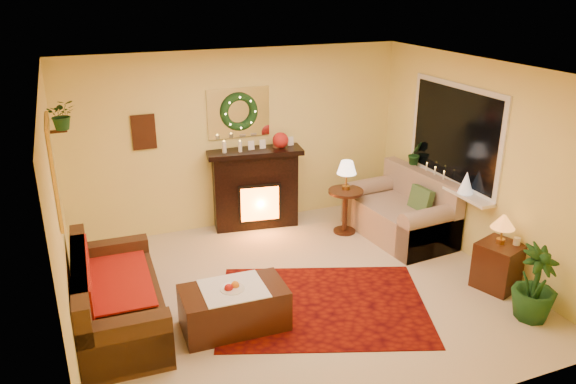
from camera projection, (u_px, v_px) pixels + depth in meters
name	position (u px, v px, depth m)	size (l,w,h in m)	color
floor	(299.00, 292.00, 6.70)	(5.00, 5.00, 0.00)	beige
ceiling	(301.00, 72.00, 5.77)	(5.00, 5.00, 0.00)	white
wall_back	(239.00, 139.00, 8.18)	(5.00, 5.00, 0.00)	#EFD88C
wall_front	(416.00, 286.00, 4.28)	(5.00, 5.00, 0.00)	#EFD88C
wall_left	(59.00, 224.00, 5.35)	(4.50, 4.50, 0.00)	#EFD88C
wall_right	(481.00, 164.00, 7.11)	(4.50, 4.50, 0.00)	#EFD88C
area_rug	(323.00, 305.00, 6.41)	(2.32, 1.74, 0.01)	#4B1209
sofa	(118.00, 289.00, 5.91)	(0.85, 1.93, 0.83)	#451F14
red_throw	(111.00, 281.00, 6.03)	(0.82, 1.33, 0.02)	red
fireplace	(255.00, 191.00, 8.32)	(1.22, 0.39, 1.12)	black
poinsettia	(281.00, 140.00, 8.14)	(0.23, 0.23, 0.23)	red
mantel_candle_a	(224.00, 148.00, 7.91)	(0.06, 0.06, 0.19)	white
mantel_candle_b	(240.00, 147.00, 7.96)	(0.06, 0.06, 0.17)	beige
mantel_mirror	(239.00, 113.00, 8.02)	(0.92, 0.02, 0.72)	white
wreath	(239.00, 112.00, 7.98)	(0.55, 0.55, 0.11)	#194719
wall_art	(144.00, 132.00, 7.60)	(0.32, 0.03, 0.48)	#381E11
gold_mirror	(54.00, 170.00, 5.46)	(0.03, 0.84, 1.00)	gold
hanging_plant	(64.00, 129.00, 6.08)	(0.33, 0.28, 0.36)	#194719
loveseat	(399.00, 209.00, 8.01)	(0.92, 1.60, 0.92)	#A09887
window_frame	(455.00, 134.00, 7.49)	(0.03, 1.86, 1.36)	white
window_glass	(454.00, 134.00, 7.49)	(0.02, 1.70, 1.22)	black
window_sill	(443.00, 183.00, 7.70)	(0.22, 1.86, 0.04)	white
mini_tree	(466.00, 182.00, 7.22)	(0.19, 0.19, 0.29)	white
sill_plant	(415.00, 154.00, 8.25)	(0.28, 0.22, 0.51)	#1A3816
side_table_round	(345.00, 211.00, 8.16)	(0.51, 0.51, 0.66)	#50291D
lamp_cream	(347.00, 175.00, 8.00)	(0.28, 0.28, 0.43)	#FFE3C4
end_table_square	(498.00, 267.00, 6.71)	(0.46, 0.46, 0.57)	#372114
lamp_tiffany	(502.00, 230.00, 6.56)	(0.28, 0.28, 0.41)	#FFA63A
coffee_table	(234.00, 310.00, 5.95)	(1.10, 0.60, 0.46)	#4D2E21
fruit_bowl	(232.00, 291.00, 5.85)	(0.26, 0.26, 0.06)	silver
floor_palm	(536.00, 282.00, 6.02)	(1.42, 1.42, 2.54)	#205715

